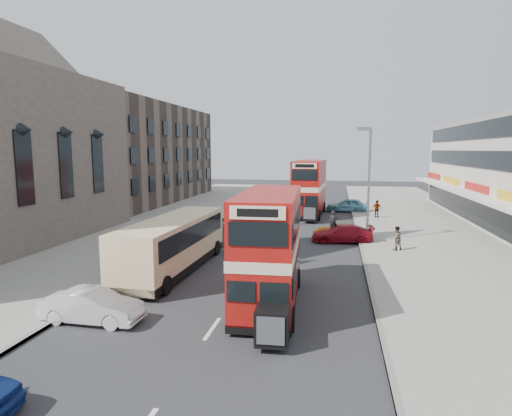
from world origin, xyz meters
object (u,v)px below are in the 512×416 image
Objects in this scene: bus_main at (269,248)px; pedestrian_near at (396,238)px; car_right_b at (339,231)px; cyclist at (333,228)px; street_lamp at (368,176)px; bus_second at (309,188)px; car_left_front at (92,306)px; coach at (173,242)px; pedestrian_far at (377,209)px; car_right_c at (347,205)px; car_right_a at (342,234)px.

pedestrian_near is at bearing -124.39° from bus_main.
car_right_b is 2.00× the size of cyclist.
street_lamp is 13.48m from bus_second.
pedestrian_near reaches higher than car_left_front.
bus_main is 7.35m from car_left_front.
street_lamp is 4.83m from pedestrian_near.
car_left_front is at bearing -91.71° from coach.
bus_main is at bearing -18.26° from car_right_b.
cyclist reaches higher than car_right_b.
street_lamp is 4.96× the size of pedestrian_far.
pedestrian_far is 0.82× the size of cyclist.
car_right_b is at bearing 1.67° from car_right_c.
bus_main is 7.25m from coach.
pedestrian_far is (2.67, -4.01, 0.23)m from car_right_c.
car_right_c is 2.65× the size of pedestrian_far.
cyclist is (-4.04, 4.21, -0.28)m from pedestrian_near.
bus_second is at bearing -11.69° from car_left_front.
car_right_b is (9.38, 17.61, -0.09)m from car_left_front.
car_right_c is 13.59m from cyclist.
coach reaches higher than pedestrian_near.
car_right_b is at bearing 107.81° from bus_second.
car_left_front is 18.86m from car_right_a.
car_right_a is at bearing -77.19° from cyclist.
car_right_a is 1.09× the size of car_right_b.
cyclist is at bearing -102.46° from bus_main.
coach is 2.35× the size of car_right_a.
cyclist is (8.51, 10.83, -0.92)m from coach.
car_right_b is (2.97, -11.10, -2.25)m from bus_second.
car_right_a is at bearing -29.56° from car_left_front.
car_left_front is at bearing -34.40° from car_right_b.
pedestrian_far is (3.37, 11.39, 0.34)m from car_right_a.
car_right_b is at bearing -27.15° from car_left_front.
bus_main reaches higher than pedestrian_near.
car_right_c is at bearing 172.59° from car_right_a.
street_lamp reaches higher than coach.
car_right_a reaches higher than car_right_b.
car_left_front is (-0.41, -7.30, -0.93)m from coach.
bus_second is 2.26× the size of car_right_a.
pedestrian_near is at bearing 50.56° from car_right_a.
car_right_b is (-1.82, 1.35, -4.23)m from street_lamp.
car_right_c is at bearing -100.51° from bus_main.
street_lamp reaches higher than car_right_b.
bus_second reaches higher than pedestrian_near.
cyclist is at bearing -69.97° from pedestrian_near.
coach is 6.20× the size of pedestrian_far.
bus_main is 2.14× the size of car_right_b.
bus_second reaches higher than pedestrian_far.
car_left_front is (-6.41, -28.71, -2.16)m from bus_second.
street_lamp reaches higher than car_right_a.
street_lamp is 14.39m from coach.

